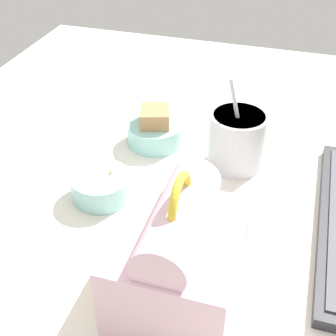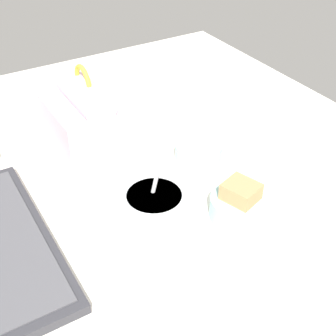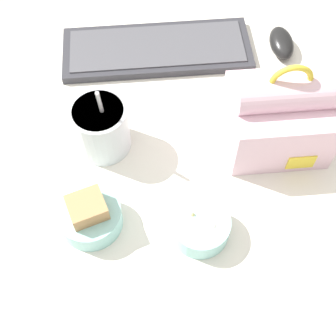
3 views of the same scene
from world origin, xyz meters
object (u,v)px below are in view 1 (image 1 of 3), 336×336
object	(u,v)px
lunch_bag	(178,257)
bento_bowl_snacks	(102,186)
bento_bowl_sandwich	(155,130)
soup_cup	(237,139)

from	to	relation	value
lunch_bag	bento_bowl_snacks	distance (cm)	25.07
lunch_bag	bento_bowl_sandwich	world-z (taller)	lunch_bag
lunch_bag	bento_bowl_sandwich	xyz separation A→B (cm)	(-35.10, -14.75, -4.72)
lunch_bag	bento_bowl_sandwich	distance (cm)	38.37
bento_bowl_sandwich	bento_bowl_snacks	world-z (taller)	bento_bowl_sandwich
soup_cup	bento_bowl_sandwich	xyz separation A→B (cm)	(-2.51, -16.55, -2.64)
lunch_bag	soup_cup	bearing A→B (deg)	176.83
soup_cup	bento_bowl_sandwich	world-z (taller)	soup_cup
lunch_bag	bento_bowl_sandwich	size ratio (longest dim) A/B	1.86
bento_bowl_sandwich	lunch_bag	bearing A→B (deg)	22.79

